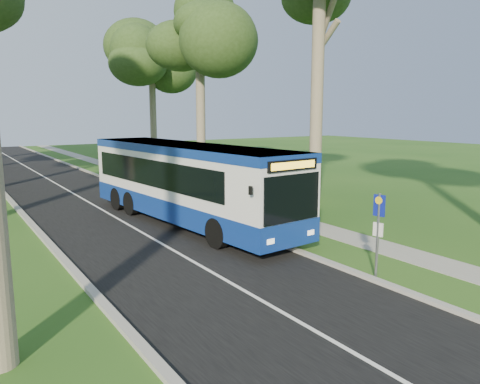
# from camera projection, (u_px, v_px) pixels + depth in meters

# --- Properties ---
(ground) EXTENTS (120.00, 120.00, 0.00)m
(ground) POSITION_uv_depth(u_px,v_px,m) (272.00, 243.00, 17.36)
(ground) COLOR #275119
(ground) RESTS_ON ground
(road) EXTENTS (7.00, 100.00, 0.02)m
(road) POSITION_uv_depth(u_px,v_px,m) (98.00, 208.00, 23.73)
(road) COLOR black
(road) RESTS_ON ground
(kerb_east) EXTENTS (0.25, 100.00, 0.12)m
(kerb_east) POSITION_uv_depth(u_px,v_px,m) (162.00, 200.00, 25.60)
(kerb_east) COLOR #9E9B93
(kerb_east) RESTS_ON ground
(kerb_west) EXTENTS (0.25, 100.00, 0.12)m
(kerb_west) POSITION_uv_depth(u_px,v_px,m) (23.00, 215.00, 21.83)
(kerb_west) COLOR #9E9B93
(kerb_west) RESTS_ON ground
(centre_line) EXTENTS (0.12, 100.00, 0.00)m
(centre_line) POSITION_uv_depth(u_px,v_px,m) (98.00, 207.00, 23.73)
(centre_line) COLOR white
(centre_line) RESTS_ON road
(footpath) EXTENTS (1.50, 100.00, 0.02)m
(footpath) POSITION_uv_depth(u_px,v_px,m) (210.00, 195.00, 27.23)
(footpath) COLOR gray
(footpath) RESTS_ON ground
(bus) EXTENTS (3.85, 13.16, 3.44)m
(bus) POSITION_uv_depth(u_px,v_px,m) (187.00, 183.00, 20.15)
(bus) COLOR silver
(bus) RESTS_ON ground
(bus_stop_sign) EXTENTS (0.12, 0.35, 2.51)m
(bus_stop_sign) POSITION_uv_depth(u_px,v_px,m) (378.00, 226.00, 13.41)
(bus_stop_sign) COLOR gray
(bus_stop_sign) RESTS_ON ground
(bus_shelter) EXTENTS (2.53, 3.57, 2.77)m
(bus_shelter) POSITION_uv_depth(u_px,v_px,m) (284.00, 178.00, 20.48)
(bus_shelter) COLOR black
(bus_shelter) RESTS_ON ground
(litter_bin) EXTENTS (0.60, 0.60, 1.05)m
(litter_bin) POSITION_uv_depth(u_px,v_px,m) (245.00, 204.00, 21.88)
(litter_bin) COLOR black
(litter_bin) RESTS_ON ground
(tree_east_c) EXTENTS (5.20, 5.20, 15.36)m
(tree_east_c) POSITION_uv_depth(u_px,v_px,m) (199.00, 21.00, 33.97)
(tree_east_c) COLOR #7A6B56
(tree_east_c) RESTS_ON ground
(tree_east_d) EXTENTS (5.20, 5.20, 13.37)m
(tree_east_d) POSITION_uv_depth(u_px,v_px,m) (151.00, 58.00, 44.77)
(tree_east_d) COLOR #7A6B56
(tree_east_d) RESTS_ON ground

